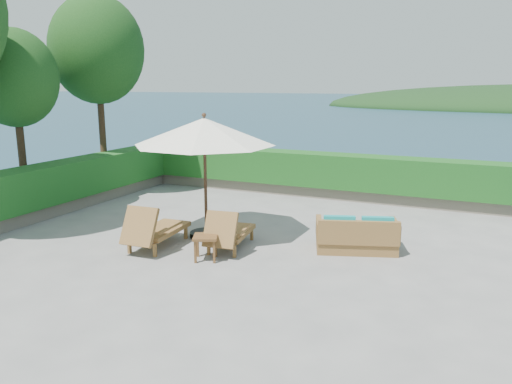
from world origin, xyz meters
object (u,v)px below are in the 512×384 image
at_px(side_table, 206,240).
at_px(patio_umbrella, 204,133).
at_px(lounge_right, 229,232).
at_px(wicker_loveseat, 356,237).
at_px(lounge_left, 154,229).

bearing_deg(side_table, patio_umbrella, 119.30).
xyz_separation_m(patio_umbrella, lounge_right, (0.87, -0.57, -1.99)).
bearing_deg(wicker_loveseat, lounge_left, -177.43).
xyz_separation_m(lounge_right, wicker_loveseat, (2.48, 0.98, -0.07)).
distance_m(lounge_right, side_table, 0.77).
relative_size(lounge_left, wicker_loveseat, 0.97).
xyz_separation_m(lounge_left, wicker_loveseat, (3.96, 1.55, -0.10)).
distance_m(side_table, wicker_loveseat, 3.13).
xyz_separation_m(patio_umbrella, wicker_loveseat, (3.35, 0.41, -2.06)).
distance_m(patio_umbrella, side_table, 2.49).
xyz_separation_m(lounge_left, side_table, (1.36, -0.19, -0.01)).
height_order(patio_umbrella, wicker_loveseat, patio_umbrella).
bearing_deg(patio_umbrella, lounge_right, -33.15).
bearing_deg(wicker_loveseat, lounge_right, -177.29).
relative_size(patio_umbrella, lounge_right, 2.40).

